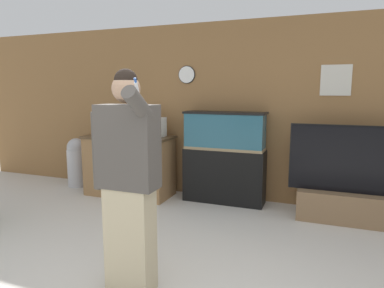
% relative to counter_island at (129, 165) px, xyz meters
% --- Properties ---
extents(wall_back_paneled, '(10.00, 0.08, 2.60)m').
position_rel_counter_island_xyz_m(wall_back_paneled, '(1.73, 0.46, 0.84)').
color(wall_back_paneled, olive).
rests_on(wall_back_paneled, ground_plane).
extents(counter_island, '(1.35, 0.64, 0.93)m').
position_rel_counter_island_xyz_m(counter_island, '(0.00, 0.00, 0.00)').
color(counter_island, olive).
rests_on(counter_island, ground_plane).
extents(microwave, '(0.52, 0.39, 0.29)m').
position_rel_counter_island_xyz_m(microwave, '(0.29, 0.00, 0.61)').
color(microwave, white).
rests_on(microwave, counter_island).
extents(knife_block, '(0.12, 0.09, 0.36)m').
position_rel_counter_island_xyz_m(knife_block, '(-0.47, 0.01, 0.61)').
color(knife_block, brown).
rests_on(knife_block, counter_island).
extents(aquarium_on_stand, '(1.17, 0.35, 1.32)m').
position_rel_counter_island_xyz_m(aquarium_on_stand, '(1.46, 0.19, 0.19)').
color(aquarium_on_stand, black).
rests_on(aquarium_on_stand, ground_plane).
extents(tv_on_stand, '(1.51, 0.40, 1.20)m').
position_rel_counter_island_xyz_m(tv_on_stand, '(3.14, -0.01, -0.12)').
color(tv_on_stand, brown).
rests_on(tv_on_stand, ground_plane).
extents(person_standing, '(0.56, 0.42, 1.78)m').
position_rel_counter_island_xyz_m(person_standing, '(1.35, -2.25, 0.46)').
color(person_standing, '#BCAD89').
rests_on(person_standing, ground_plane).
extents(trash_bin, '(0.32, 0.32, 0.82)m').
position_rel_counter_island_xyz_m(trash_bin, '(-1.10, 0.12, -0.04)').
color(trash_bin, '#B7B7BC').
rests_on(trash_bin, ground_plane).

